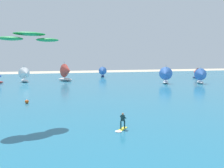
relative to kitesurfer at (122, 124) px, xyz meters
The scene contains 10 objects.
ocean 32.75m from the kitesurfer, 91.31° to the left, with size 160.00×90.00×0.10m, color #236B89.
kitesurfer is the anchor object (origin of this frame).
kite 13.14m from the kitesurfer, 152.87° to the left, with size 6.55×4.11×0.95m.
sailboat_heeled_over 57.38m from the kitesurfer, 80.55° to the left, with size 3.10×3.51×3.94m.
sailboat_far_left 46.61m from the kitesurfer, 93.88° to the left, with size 5.02×4.84×5.61m.
sailboat_near_shore 43.83m from the kitesurfer, 45.57° to the left, with size 3.57×4.04×4.53m.
sailboat_anchored_offshore 40.17m from the kitesurfer, 57.27° to the left, with size 4.04×4.43×4.93m.
sailboat_far_right 58.87m from the kitesurfer, 49.64° to the left, with size 3.00×3.37×3.77m.
sailboat_leading 48.45m from the kitesurfer, 107.49° to the left, with size 3.74×4.15×4.62m.
marker_buoy 18.97m from the kitesurfer, 124.47° to the left, with size 0.58×0.58×0.58m, color #E55919.
Camera 1 is at (-5.47, -4.75, 7.42)m, focal length 36.85 mm.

